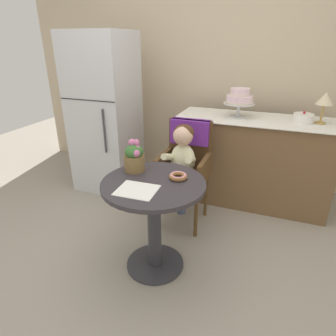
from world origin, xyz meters
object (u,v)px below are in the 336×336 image
Objects in this scene: tiered_cake_stand at (239,99)px; flower_vase at (134,157)px; wicker_chair at (187,156)px; donut_front at (178,176)px; seated_child at (182,158)px; round_layer_cake at (303,118)px; cafe_table at (154,209)px; refrigerator at (105,115)px; table_lamp at (325,100)px.

flower_vase is at bearing -115.75° from tiered_cake_stand.
tiered_cake_stand is (0.35, 0.56, 0.44)m from wicker_chair.
donut_front is 0.36m from flower_vase.
tiered_cake_stand is at bearing 64.01° from seated_child.
tiered_cake_stand is at bearing 64.25° from flower_vase.
round_layer_cake reaches higher than flower_vase.
seated_child reaches higher than cafe_table.
donut_front is at bearing -39.76° from refrigerator.
refrigerator is at bearing -174.26° from table_lamp.
wicker_chair is at bearing 101.58° from donut_front.
table_lamp is (0.15, 0.02, 0.17)m from round_layer_cake.
table_lamp is (1.31, 1.19, 0.29)m from flower_vase.
round_layer_cake is at bearing -0.13° from tiered_cake_stand.
wicker_chair is 7.41× the size of donut_front.
table_lamp reaches higher than wicker_chair.
seated_child is (0.00, -0.16, 0.04)m from wicker_chair.
tiered_cake_stand reaches higher than round_layer_cake.
donut_front is 1.59m from table_lamp.
cafe_table is 0.75× the size of wicker_chair.
seated_child is 3.07× the size of flower_vase.
cafe_table is 0.42× the size of refrigerator.
refrigerator is (-2.01, -0.20, -0.09)m from round_layer_cake.
round_layer_cake is (0.60, -0.00, -0.14)m from tiered_cake_stand.
cafe_table is 3.95× the size of round_layer_cake.
tiered_cake_stand is at bearing 179.87° from round_layer_cake.
wicker_chair is at bearing -121.92° from tiered_cake_stand.
refrigerator is (-2.16, -0.22, -0.27)m from table_lamp.
table_lamp is at bearing 5.74° from refrigerator.
table_lamp is 0.17× the size of refrigerator.
cafe_table is 0.99× the size of seated_child.
flower_vase is (-0.34, 0.02, 0.09)m from donut_front.
flower_vase is (-0.20, 0.13, 0.32)m from cafe_table.
wicker_chair is 1.31× the size of seated_child.
table_lamp is at bearing 6.99° from round_layer_cake.
table_lamp is at bearing 51.29° from donut_front.
seated_child is (0.01, 0.58, 0.17)m from cafe_table.
seated_child is 1.19m from refrigerator.
donut_front reaches higher than cafe_table.
flower_vase is 1.33m from tiered_cake_stand.
wicker_chair is 0.56× the size of refrigerator.
wicker_chair is at bearing -18.78° from refrigerator.
cafe_table is 0.40m from flower_vase.
table_lamp is (1.11, 1.32, 0.61)m from cafe_table.
flower_vase is at bearing -115.36° from seated_child.
tiered_cake_stand is at bearing -178.70° from table_lamp.
tiered_cake_stand reaches higher than seated_child.
donut_front is 0.43× the size of tiered_cake_stand.
tiered_cake_stand is (0.22, 1.19, 0.34)m from donut_front.
seated_child is at bearing -115.99° from tiered_cake_stand.
table_lamp is at bearing 42.17° from flower_vase.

